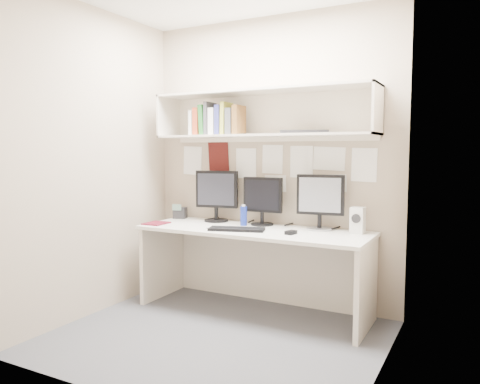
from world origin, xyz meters
The scene contains 19 objects.
floor centered at (0.00, 0.00, 0.00)m, with size 2.40×2.00×0.01m, color #47484D.
wall_back centered at (0.00, 1.00, 1.30)m, with size 2.40×0.02×2.60m, color tan.
wall_front centered at (0.00, -1.00, 1.30)m, with size 2.40×0.02×2.60m, color tan.
wall_left centered at (-1.20, 0.00, 1.30)m, with size 0.02×2.00×2.60m, color tan.
wall_right centered at (1.20, 0.00, 1.30)m, with size 0.02×2.00×2.60m, color tan.
desk centered at (0.00, 0.65, 0.37)m, with size 2.00×0.70×0.73m.
overhead_hutch centered at (0.00, 0.86, 1.72)m, with size 2.00×0.38×0.40m.
pinned_papers centered at (0.00, 0.99, 1.25)m, with size 1.92×0.01×0.48m, color white, non-canonical shape.
monitor_left centered at (-0.50, 0.87, 0.99)m, with size 0.41×0.23×0.48m.
monitor_center centered at (-0.02, 0.87, 0.97)m, with size 0.37×0.20×0.43m.
monitor_right centered at (0.52, 0.87, 0.98)m, with size 0.40×0.22×0.47m.
keyboard centered at (-0.09, 0.50, 0.74)m, with size 0.46×0.16×0.02m, color black.
mouse centered at (0.38, 0.54, 0.74)m, with size 0.06×0.10×0.03m, color black.
speaker centered at (0.84, 0.84, 0.84)m, with size 0.11×0.11×0.21m.
blue_bottle centered at (-0.15, 0.76, 0.82)m, with size 0.06×0.06×0.19m.
maroon_notebook centered at (-0.90, 0.47, 0.74)m, with size 0.18×0.22×0.01m, color #5A0F1D.
desk_phone centered at (-0.92, 0.86, 0.79)m, with size 0.14×0.14×0.15m.
book_stack centered at (-0.43, 0.77, 1.67)m, with size 0.50×0.18×0.30m.
hutch_tray centered at (0.39, 0.83, 1.55)m, with size 0.40×0.15×0.03m, color black.
Camera 1 is at (1.75, -2.92, 1.39)m, focal length 35.00 mm.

